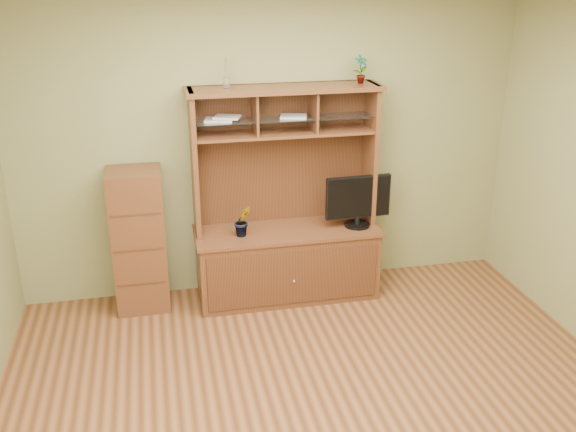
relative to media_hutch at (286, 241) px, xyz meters
name	(u,v)px	position (x,y,z in m)	size (l,w,h in m)	color
room	(331,230)	(-0.09, -1.73, 0.83)	(4.54, 4.04, 2.74)	#512D17
media_hutch	(286,241)	(0.00, 0.00, 0.00)	(1.66, 0.61, 1.90)	#462514
monitor	(358,200)	(0.63, -0.08, 0.38)	(0.59, 0.23, 0.47)	black
orchid_plant	(243,221)	(-0.40, -0.08, 0.26)	(0.15, 0.12, 0.27)	#27501B
top_plant	(361,69)	(0.66, 0.08, 1.50)	(0.13, 0.09, 0.24)	#266222
reed_diffuser	(226,76)	(-0.48, 0.08, 1.48)	(0.05, 0.05, 0.25)	silver
magazines	(246,118)	(-0.33, 0.08, 1.13)	(0.90, 0.23, 0.04)	silver
side_cabinet	(139,240)	(-1.29, 0.05, 0.11)	(0.45, 0.41, 1.26)	#462514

